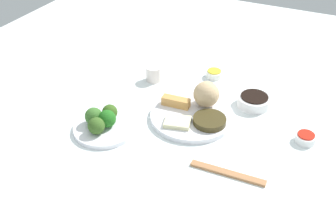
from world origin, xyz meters
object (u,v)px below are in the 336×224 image
Objects in this scene: main_plate at (192,116)px; sauce_ramekin_hot_mustard at (214,74)px; broccoli_plate at (105,128)px; soy_sauce_bowl at (254,101)px; chopsticks_pair at (228,173)px; sauce_ramekin_sweet_and_sour at (305,138)px; teacup at (154,74)px.

main_plate is 0.27m from sauce_ramekin_hot_mustard.
soy_sauce_bowl is at bearing -49.19° from broccoli_plate.
sauce_ramekin_hot_mustard is 0.51m from chopsticks_pair.
main_plate is 0.22m from soy_sauce_bowl.
soy_sauce_bowl is at bearing -45.60° from main_plate.
teacup reaches higher than sauce_ramekin_sweet_and_sour.
main_plate is at bearing -52.07° from broccoli_plate.
sauce_ramekin_sweet_and_sour is (0.03, -0.34, 0.00)m from main_plate.
main_plate is 2.42× the size of soy_sauce_bowl.
soy_sauce_bowl reaches higher than main_plate.
main_plate is 0.26m from chopsticks_pair.
broccoli_plate is at bearing 130.81° from soy_sauce_bowl.
sauce_ramekin_sweet_and_sour is (0.20, -0.56, 0.00)m from broccoli_plate.
main_plate is at bearing 43.62° from chopsticks_pair.
broccoli_plate is (-0.17, 0.22, -0.00)m from main_plate.
soy_sauce_bowl is (0.32, -0.37, 0.01)m from broccoli_plate.
broccoli_plate is 1.76× the size of soy_sauce_bowl.
broccoli_plate is 3.22× the size of sauce_ramekin_sweet_and_sour.
sauce_ramekin_sweet_and_sour is at bearing -102.37° from teacup.
soy_sauce_bowl is 1.83× the size of sauce_ramekin_hot_mustard.
chopsticks_pair is (-0.02, -0.40, -0.00)m from broccoli_plate.
broccoli_plate is at bearing 86.64° from chopsticks_pair.
broccoli_plate is at bearing 156.60° from sauce_ramekin_hot_mustard.
main_plate is 1.38× the size of broccoli_plate.
teacup is at bearing -0.08° from broccoli_plate.
sauce_ramekin_hot_mustard is 0.29× the size of chopsticks_pair.
sauce_ramekin_sweet_and_sour is at bearing -84.23° from main_plate.
teacup reaches higher than soy_sauce_bowl.
teacup is at bearing 77.63° from sauce_ramekin_sweet_and_sour.
sauce_ramekin_hot_mustard and sauce_ramekin_sweet_and_sour have the same top height.
sauce_ramekin_hot_mustard is at bearing 5.31° from main_plate.
broccoli_plate is 0.48m from sauce_ramekin_hot_mustard.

